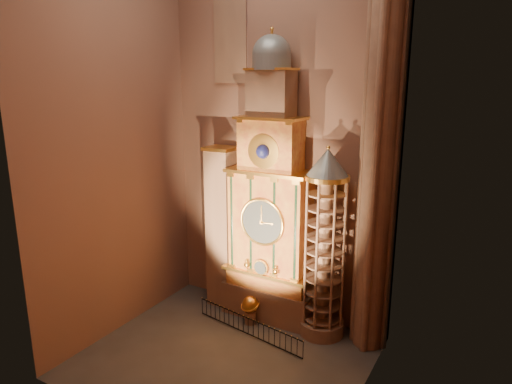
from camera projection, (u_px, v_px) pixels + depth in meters
The scene contains 11 objects.
floor at pixel (225, 357), 23.85m from camera, with size 14.00×14.00×0.00m, color #383330.
wall_back at pixel (279, 135), 26.25m from camera, with size 22.00×22.00×0.00m, color #8F5F4D.
wall_left at pixel (113, 139), 24.54m from camera, with size 22.00×22.00×0.00m, color #8F5F4D.
wall_right at pixel (370, 162), 17.83m from camera, with size 22.00×22.00×0.00m, color #8F5F4D.
astronomical_clock at pixel (270, 211), 26.42m from camera, with size 5.60×2.41×16.70m.
portrait_tower at pixel (222, 227), 28.43m from camera, with size 1.80×1.60×10.20m.
stair_turret at pixel (324, 246), 24.86m from camera, with size 2.50×2.50×10.80m.
gothic_pier at pixel (380, 144), 22.48m from camera, with size 2.04×2.04×22.00m.
stained_glass_window at pixel (230, 37), 26.38m from camera, with size 2.20×0.14×5.20m.
celestial_globe at pixel (250, 307), 26.91m from camera, with size 1.54×1.51×1.72m.
iron_railing at pixel (248, 326), 25.74m from camera, with size 7.32×1.31×1.04m.
Camera 1 is at (11.80, -17.50, 14.16)m, focal length 32.00 mm.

